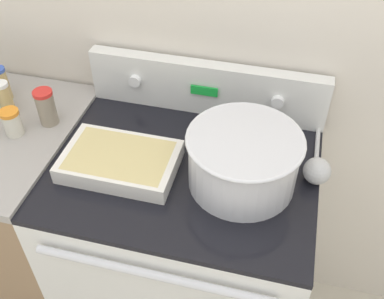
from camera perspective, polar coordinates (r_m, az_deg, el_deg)
name	(u,v)px	position (r m, az deg, el deg)	size (l,w,h in m)	color
kitchen_wall	(212,19)	(1.44, 2.57, 16.20)	(8.00, 0.05, 2.50)	beige
stove_range	(186,257)	(1.71, -0.80, -13.45)	(0.79, 0.65, 0.94)	silver
control_panel	(206,88)	(1.50, 1.82, 7.83)	(0.79, 0.07, 0.18)	silver
side_counter	(13,218)	(1.95, -21.81, -8.10)	(0.64, 0.62, 0.95)	#896B4C
mixing_bowl	(243,158)	(1.25, 6.54, -1.09)	(0.32, 0.32, 0.17)	silver
casserole_dish	(120,161)	(1.34, -9.11, -1.40)	(0.33, 0.22, 0.05)	silver
ladle	(317,169)	(1.34, 15.59, -2.41)	(0.08, 0.28, 0.08)	#B7B7B7
spice_jar_red_cap	(46,107)	(1.52, -18.03, 5.14)	(0.06, 0.06, 0.12)	gray
spice_jar_orange_cap	(12,122)	(1.52, -21.89, 3.23)	(0.06, 0.06, 0.09)	beige
spice_jar_white_cap	(5,98)	(1.61, -22.65, 6.04)	(0.05, 0.05, 0.12)	tan
spice_jar_blue_cap	(2,83)	(1.69, -23.01, 7.73)	(0.05, 0.05, 0.12)	tan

